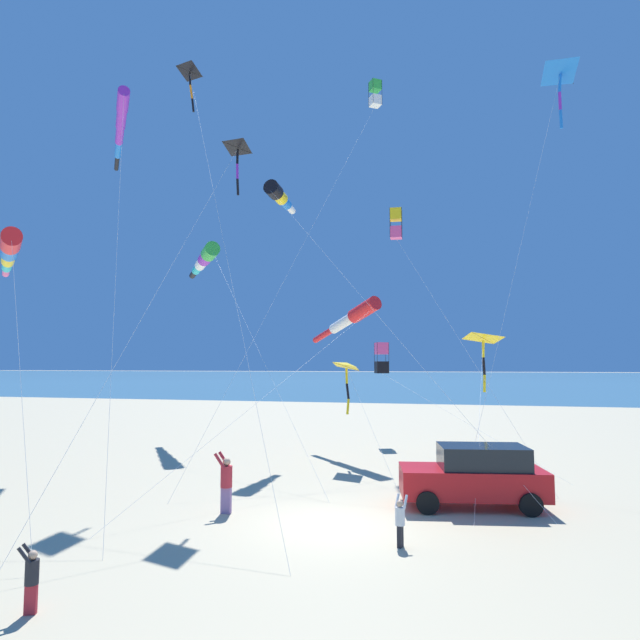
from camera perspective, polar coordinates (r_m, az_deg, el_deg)
name	(u,v)px	position (r m, az deg, el deg)	size (l,w,h in m)	color
ground_plane	(330,524)	(15.49, 1.04, -21.03)	(600.00, 600.00, 0.00)	#C6B58C
ocean_water_strip	(439,377)	(179.60, 12.58, -6.01)	(240.00, 600.00, 0.01)	teal
parked_car	(475,475)	(17.63, 16.25, -15.66)	(2.62, 4.54, 1.85)	red
cooler_box	(491,482)	(20.47, 17.87, -16.17)	(0.62, 0.42, 0.42)	blue
person_adult_flyer	(226,480)	(16.52, -10.03, -16.52)	(0.40, 0.51, 1.75)	#8E6B9E
person_child_green_jacket	(400,519)	(13.72, 8.58, -20.32)	(0.40, 0.33, 1.20)	#232328
person_child_grey_jacket	(31,576)	(11.51, -28.51, -22.95)	(0.36, 0.41, 1.19)	#B72833
kite_windsock_orange_high_right	(279,196)	(28.40, -4.42, 13.11)	(11.75, 11.67, 13.59)	black
kite_delta_red_high_left	(238,148)	(21.99, -8.79, 17.71)	(10.95, 1.55, 13.02)	black
kite_windsock_yellow_midlevel	(121,123)	(27.64, -20.55, 19.11)	(13.77, 9.68, 15.98)	purple
kite_box_magenta_far_left	(396,224)	(28.50, 8.15, 10.15)	(8.89, 6.25, 12.45)	yellow
kite_delta_blue_topmost	(190,72)	(28.38, -13.71, 24.37)	(11.99, 9.17, 18.42)	black
kite_windsock_checkered_midright	(353,317)	(26.37, 3.50, 0.31)	(16.54, 5.85, 7.54)	red
kite_box_white_trailing	(382,358)	(30.00, 6.62, -4.06)	(9.12, 8.36, 5.55)	#EF4C93
kite_delta_purple_drifting	(347,367)	(23.39, 2.91, -5.02)	(5.18, 3.40, 4.54)	yellow
kite_windsock_rainbow_low_near	(205,259)	(32.15, -12.25, 6.38)	(14.72, 12.54, 11.14)	green
kite_delta_black_fish_shape	(484,338)	(28.53, 17.12, -1.90)	(14.39, 2.37, 6.10)	yellow
kite_delta_green_low_center	(561,74)	(31.62, 24.41, 22.89)	(9.02, 6.33, 19.37)	blue
kite_windsock_striped_overhead	(9,253)	(20.60, -30.34, 6.22)	(8.47, 9.36, 8.32)	red
kite_box_small_distant	(375,94)	(35.20, 5.91, 22.94)	(16.02, 5.01, 21.51)	green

